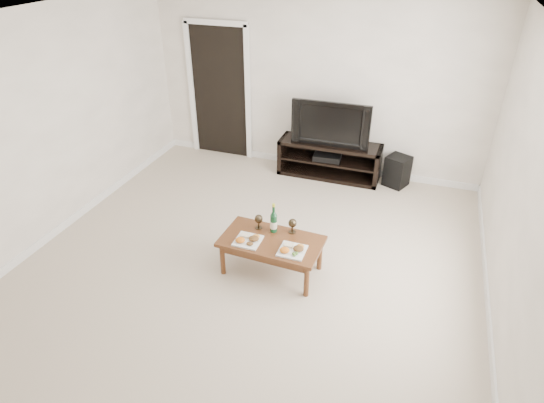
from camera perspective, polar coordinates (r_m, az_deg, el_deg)
The scene contains 14 objects.
floor at distance 5.13m, azimuth -3.09°, elevation -8.50°, with size 5.50×5.50×0.00m, color #BFAD9A.
back_wall at distance 6.88m, azimuth 5.56°, elevation 14.32°, with size 5.00×0.04×2.60m, color white.
ceiling at distance 4.01m, azimuth -4.21°, elevation 21.72°, with size 5.00×5.50×0.04m, color white.
doorway at distance 7.44m, azimuth -6.57°, elevation 13.33°, with size 0.90×0.02×2.05m, color black.
media_console at distance 6.93m, azimuth 7.19°, elevation 5.25°, with size 1.52×0.45×0.55m, color black.
television at distance 6.70m, azimuth 7.53°, elevation 9.89°, with size 1.14×0.15×0.65m, color black.
av_receiver at distance 6.91m, azimuth 6.96°, elevation 5.63°, with size 0.40×0.30×0.08m, color black.
subwoofer at distance 6.89m, azimuth 15.43°, elevation 3.71°, with size 0.30×0.30×0.45m, color black.
coffee_table at distance 4.98m, azimuth -0.06°, elevation -6.80°, with size 1.08×0.59×0.42m, color brown.
plate_left at distance 4.82m, azimuth -3.05°, elevation -4.70°, with size 0.27×0.27×0.07m, color white.
plate_right at distance 4.67m, azimuth 2.56°, elevation -5.96°, with size 0.27×0.27×0.07m, color white.
wine_bottle at distance 4.89m, azimuth 0.21°, elevation -2.06°, with size 0.07×0.07×0.35m, color #0F3A1E.
goblet_left at distance 4.99m, azimuth -1.68°, elevation -2.53°, with size 0.09×0.09×0.17m, color #352B1D, non-canonical shape.
goblet_right at distance 4.93m, azimuth 2.58°, elevation -3.07°, with size 0.09×0.09×0.17m, color #352B1D, non-canonical shape.
Camera 1 is at (1.57, -3.64, 3.27)m, focal length 30.00 mm.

